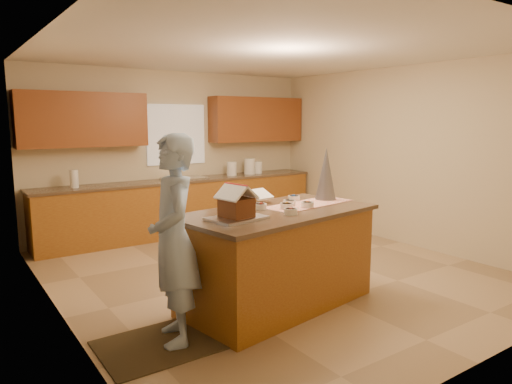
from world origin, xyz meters
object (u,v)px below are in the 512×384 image
boy (174,240)px  gingerbread_house (236,204)px  island_base (277,260)px  tinsel_tree (326,174)px

boy → gingerbread_house: bearing=105.9°
gingerbread_house → island_base: bearing=14.2°
tinsel_tree → gingerbread_house: (-1.41, -0.33, -0.16)m
tinsel_tree → boy: size_ratio=0.33×
tinsel_tree → gingerbread_house: bearing=-166.7°
boy → gingerbread_house: size_ratio=5.15×
boy → tinsel_tree: bearing=115.1°
tinsel_tree → boy: bearing=-170.7°
boy → gingerbread_house: (0.62, 0.00, 0.24)m
island_base → tinsel_tree: tinsel_tree is taller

